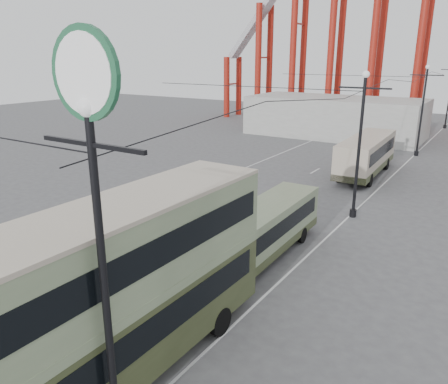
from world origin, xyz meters
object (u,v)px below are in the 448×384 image
Objects in this scene: single_decker_green at (263,230)px; double_decker_bus at (132,280)px; lamp_post_near at (93,164)px; single_decker_cream at (366,154)px; pedestrian at (266,213)px.

double_decker_bus is at bearing -88.22° from single_decker_green.
lamp_post_near is at bearing -81.30° from single_decker_green.
lamp_post_near reaches higher than double_decker_bus.
single_decker_cream is (-0.74, 29.52, -1.43)m from double_decker_bus.
pedestrian is (-2.33, 13.72, -2.43)m from double_decker_bus.
single_decker_cream reaches higher than single_decker_green.
pedestrian is at bearing 100.23° from double_decker_bus.
single_decker_green is at bearing 99.80° from lamp_post_near.
lamp_post_near reaches higher than single_decker_cream.
single_decker_cream is at bearing 89.61° from single_decker_green.
double_decker_bus is 14.13m from pedestrian.
pedestrian is at bearing 103.75° from lamp_post_near.
lamp_post_near reaches higher than single_decker_green.
double_decker_bus is 1.01× the size of single_decker_cream.
lamp_post_near is 0.97× the size of double_decker_bus.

